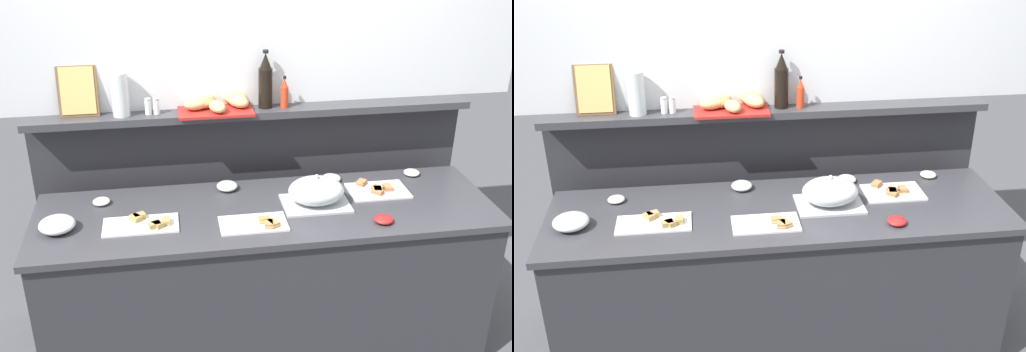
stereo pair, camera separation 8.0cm
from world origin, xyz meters
TOP-DOWN VIEW (x-y plane):
  - ground_plane at (0.00, 0.60)m, footprint 12.00×12.00m
  - buffet_counter at (0.00, 0.00)m, footprint 2.33×0.69m
  - back_ledge_unit at (0.00, 0.52)m, footprint 2.43×0.22m
  - sandwich_platter_side at (-0.61, -0.07)m, footprint 0.36×0.18m
  - sandwich_platter_rear at (0.61, 0.10)m, footprint 0.31×0.21m
  - sandwich_platter_front at (-0.08, -0.15)m, footprint 0.33×0.18m
  - serving_cloche at (0.25, 0.01)m, footprint 0.34×0.24m
  - glass_bowl_large at (-0.17, 0.24)m, footprint 0.11×0.11m
  - glass_bowl_medium at (-1.02, -0.06)m, footprint 0.17×0.17m
  - condiment_bowl_red at (-0.83, 0.18)m, footprint 0.09×0.09m
  - condiment_bowl_dark at (0.87, 0.26)m, footprint 0.09×0.09m
  - condiment_bowl_teal at (0.54, -0.22)m, footprint 0.10×0.10m
  - condiment_bowl_cream at (0.40, 0.26)m, footprint 0.10×0.10m
  - hot_sauce_bottle at (0.17, 0.44)m, footprint 0.04×0.04m
  - wine_bottle_dark at (0.07, 0.46)m, footprint 0.08×0.08m
  - salt_shaker at (-0.56, 0.45)m, footprint 0.03×0.03m
  - pepper_shaker at (-0.52, 0.45)m, footprint 0.03×0.03m
  - bread_basket at (-0.20, 0.46)m, footprint 0.40×0.30m
  - framed_picture at (-0.92, 0.48)m, footprint 0.21×0.07m
  - water_carafe at (-0.70, 0.45)m, footprint 0.09×0.09m

SIDE VIEW (x-z plane):
  - ground_plane at x=0.00m, z-range 0.00..0.00m
  - buffet_counter at x=0.00m, z-range 0.00..0.89m
  - back_ledge_unit at x=0.00m, z-range 0.03..1.30m
  - sandwich_platter_front at x=-0.08m, z-range 0.88..0.92m
  - sandwich_platter_rear at x=0.61m, z-range 0.88..0.92m
  - sandwich_platter_side at x=-0.61m, z-range 0.88..0.92m
  - condiment_bowl_red at x=-0.83m, z-range 0.89..0.92m
  - condiment_bowl_dark at x=0.87m, z-range 0.89..0.92m
  - condiment_bowl_teal at x=0.54m, z-range 0.89..0.92m
  - condiment_bowl_cream at x=0.40m, z-range 0.89..0.93m
  - glass_bowl_large at x=-0.17m, z-range 0.89..0.93m
  - glass_bowl_medium at x=-1.02m, z-range 0.89..0.95m
  - serving_cloche at x=0.25m, z-range 0.88..1.05m
  - bread_basket at x=-0.20m, z-range 1.27..1.35m
  - salt_shaker at x=-0.56m, z-range 1.27..1.36m
  - pepper_shaker at x=-0.52m, z-range 1.27..1.36m
  - hot_sauce_bottle at x=0.17m, z-range 1.26..1.43m
  - water_carafe at x=-0.70m, z-range 1.27..1.50m
  - framed_picture at x=-0.92m, z-range 1.27..1.54m
  - wine_bottle_dark at x=0.07m, z-range 1.25..1.57m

